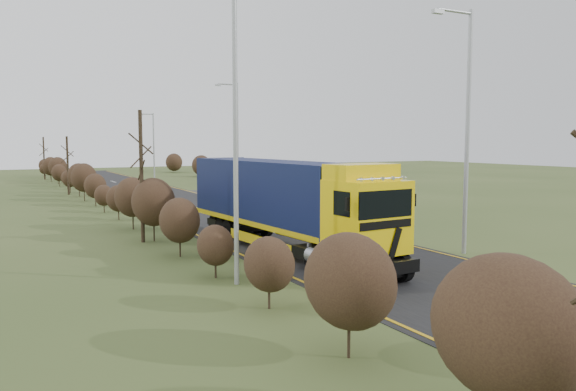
% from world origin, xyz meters
% --- Properties ---
extents(ground, '(160.00, 160.00, 0.00)m').
position_xyz_m(ground, '(0.00, 0.00, 0.00)').
color(ground, '#34461E').
rests_on(ground, ground).
extents(road, '(8.00, 120.00, 0.02)m').
position_xyz_m(road, '(0.00, 10.00, 0.01)').
color(road, black).
rests_on(road, ground).
extents(layby, '(6.00, 18.00, 0.02)m').
position_xyz_m(layby, '(6.50, 20.00, 0.01)').
color(layby, '#2C2927').
rests_on(layby, ground).
extents(lane_markings, '(7.52, 116.00, 0.01)m').
position_xyz_m(lane_markings, '(0.00, 9.69, 0.03)').
color(lane_markings, '#BF9112').
rests_on(lane_markings, road).
extents(hedgerow, '(2.24, 102.04, 6.05)m').
position_xyz_m(hedgerow, '(-6.00, 7.89, 1.62)').
color(hedgerow, black).
rests_on(hedgerow, ground).
extents(lorry, '(3.12, 14.11, 3.89)m').
position_xyz_m(lorry, '(-1.76, -1.08, 2.21)').
color(lorry, black).
rests_on(lorry, ground).
extents(car_red_hatchback, '(2.80, 4.74, 1.51)m').
position_xyz_m(car_red_hatchback, '(5.72, 20.13, 0.76)').
color(car_red_hatchback, '#97070D').
rests_on(car_red_hatchback, ground).
extents(car_blue_sedan, '(1.73, 4.03, 1.29)m').
position_xyz_m(car_blue_sedan, '(7.37, 25.56, 0.65)').
color(car_blue_sedan, '#0A153B').
rests_on(car_blue_sedan, ground).
extents(streetlight_near, '(2.09, 0.20, 9.88)m').
position_xyz_m(streetlight_near, '(4.47, -4.92, 5.47)').
color(streetlight_near, '#A0A3A5').
rests_on(streetlight_near, ground).
extents(streetlight_mid, '(2.00, 0.19, 9.42)m').
position_xyz_m(streetlight_mid, '(5.68, 21.55, 5.20)').
color(streetlight_mid, '#A0A3A5').
rests_on(streetlight_mid, ground).
extents(streetlight_far, '(1.73, 0.18, 8.09)m').
position_xyz_m(streetlight_far, '(5.71, 47.93, 4.43)').
color(streetlight_far, '#A0A3A5').
rests_on(streetlight_far, ground).
extents(left_pole, '(0.16, 0.16, 11.21)m').
position_xyz_m(left_pole, '(-5.70, -5.09, 5.60)').
color(left_pole, '#A0A3A5').
rests_on(left_pole, ground).
extents(speed_sign, '(0.68, 0.10, 2.47)m').
position_xyz_m(speed_sign, '(5.60, 11.05, 1.74)').
color(speed_sign, '#A0A3A5').
rests_on(speed_sign, ground).
extents(warning_board, '(0.76, 0.11, 1.98)m').
position_xyz_m(warning_board, '(5.80, 21.36, 1.21)').
color(warning_board, '#A0A3A5').
rests_on(warning_board, ground).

